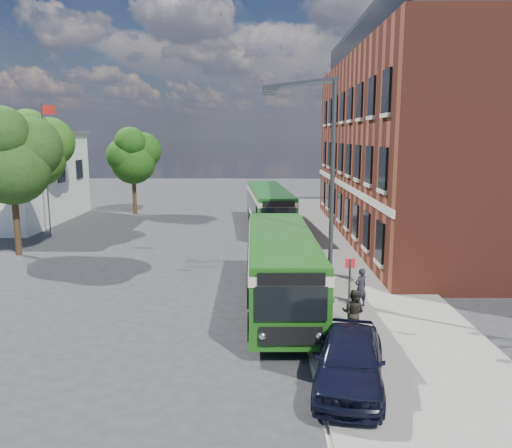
{
  "coord_description": "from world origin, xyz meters",
  "views": [
    {
      "loc": [
        2.38,
        -21.54,
        6.83
      ],
      "look_at": [
        2.15,
        4.71,
        2.2
      ],
      "focal_mm": 35.0,
      "sensor_mm": 36.0,
      "label": 1
    }
  ],
  "objects_px": {
    "street_lamp": "(323,189)",
    "bus_rear": "(269,204)",
    "bus_front": "(281,263)",
    "parked_car": "(350,359)"
  },
  "relations": [
    {
      "from": "bus_rear",
      "to": "parked_car",
      "type": "height_order",
      "value": "bus_rear"
    },
    {
      "from": "bus_rear",
      "to": "street_lamp",
      "type": "bearing_deg",
      "value": -83.9
    },
    {
      "from": "street_lamp",
      "to": "bus_front",
      "type": "height_order",
      "value": "street_lamp"
    },
    {
      "from": "bus_rear",
      "to": "bus_front",
      "type": "bearing_deg",
      "value": -89.34
    },
    {
      "from": "street_lamp",
      "to": "bus_rear",
      "type": "relative_size",
      "value": 0.71
    },
    {
      "from": "bus_front",
      "to": "bus_rear",
      "type": "relative_size",
      "value": 0.85
    },
    {
      "from": "bus_front",
      "to": "parked_car",
      "type": "height_order",
      "value": "bus_front"
    },
    {
      "from": "parked_car",
      "to": "bus_front",
      "type": "bearing_deg",
      "value": 114.79
    },
    {
      "from": "bus_front",
      "to": "parked_car",
      "type": "xyz_separation_m",
      "value": [
        1.6,
        -6.82,
        -0.92
      ]
    },
    {
      "from": "street_lamp",
      "to": "parked_car",
      "type": "distance_m",
      "value": 7.95
    }
  ]
}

